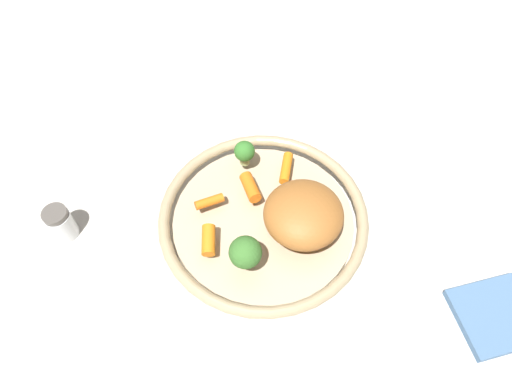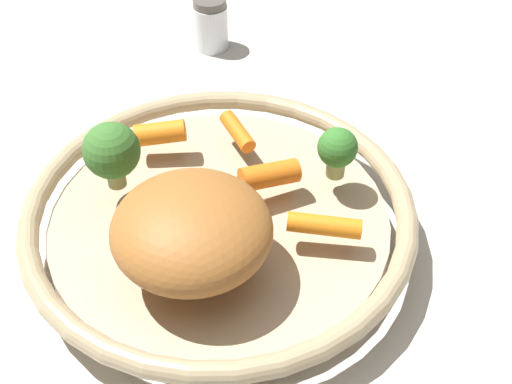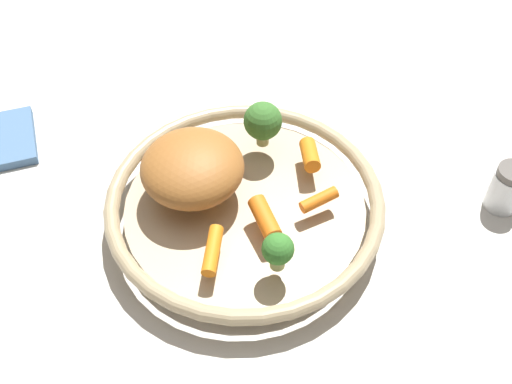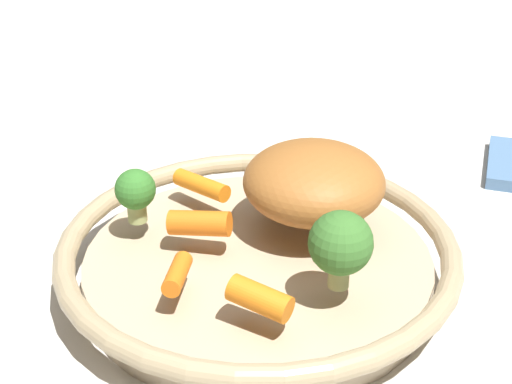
{
  "view_description": "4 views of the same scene",
  "coord_description": "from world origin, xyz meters",
  "px_view_note": "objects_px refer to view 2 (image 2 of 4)",
  "views": [
    {
      "loc": [
        0.04,
        0.41,
        0.73
      ],
      "look_at": [
        0.01,
        -0.02,
        0.09
      ],
      "focal_mm": 34.14,
      "sensor_mm": 36.0,
      "label": 1
    },
    {
      "loc": [
        -0.44,
        0.02,
        0.48
      ],
      "look_at": [
        -0.03,
        -0.03,
        0.09
      ],
      "focal_mm": 48.86,
      "sensor_mm": 36.0,
      "label": 2
    },
    {
      "loc": [
        -0.05,
        -0.49,
        0.63
      ],
      "look_at": [
        0.01,
        -0.01,
        0.06
      ],
      "focal_mm": 43.12,
      "sensor_mm": 36.0,
      "label": 3
    },
    {
      "loc": [
        0.5,
        0.26,
        0.4
      ],
      "look_at": [
        -0.03,
        -0.02,
        0.08
      ],
      "focal_mm": 54.2,
      "sensor_mm": 36.0,
      "label": 4
    }
  ],
  "objects_px": {
    "baby_carrot_right": "(324,225)",
    "broccoli_floret_edge": "(337,149)",
    "baby_carrot_left": "(269,175)",
    "baby_carrot_center": "(160,133)",
    "roast_chicken_piece": "(192,230)",
    "serving_bowl": "(220,221)",
    "baby_carrot_near_rim": "(237,131)",
    "salt_shaker": "(211,24)",
    "broccoli_floret_large": "(112,152)"
  },
  "relations": [
    {
      "from": "baby_carrot_left",
      "to": "broccoli_floret_edge",
      "type": "height_order",
      "value": "broccoli_floret_edge"
    },
    {
      "from": "serving_bowl",
      "to": "broccoli_floret_edge",
      "type": "distance_m",
      "value": 0.12
    },
    {
      "from": "baby_carrot_center",
      "to": "broccoli_floret_edge",
      "type": "xyz_separation_m",
      "value": [
        -0.07,
        -0.16,
        0.02
      ]
    },
    {
      "from": "serving_bowl",
      "to": "baby_carrot_center",
      "type": "height_order",
      "value": "baby_carrot_center"
    },
    {
      "from": "salt_shaker",
      "to": "roast_chicken_piece",
      "type": "bearing_deg",
      "value": 174.44
    },
    {
      "from": "roast_chicken_piece",
      "to": "broccoli_floret_edge",
      "type": "xyz_separation_m",
      "value": [
        0.09,
        -0.13,
        -0.0
      ]
    },
    {
      "from": "serving_bowl",
      "to": "baby_carrot_near_rim",
      "type": "xyz_separation_m",
      "value": [
        0.09,
        -0.03,
        0.03
      ]
    },
    {
      "from": "serving_bowl",
      "to": "baby_carrot_near_rim",
      "type": "height_order",
      "value": "baby_carrot_near_rim"
    },
    {
      "from": "baby_carrot_near_rim",
      "to": "roast_chicken_piece",
      "type": "bearing_deg",
      "value": 161.65
    },
    {
      "from": "roast_chicken_piece",
      "to": "baby_carrot_right",
      "type": "distance_m",
      "value": 0.11
    },
    {
      "from": "baby_carrot_center",
      "to": "broccoli_floret_large",
      "type": "xyz_separation_m",
      "value": [
        -0.06,
        0.04,
        0.03
      ]
    },
    {
      "from": "baby_carrot_right",
      "to": "broccoli_floret_edge",
      "type": "relative_size",
      "value": 1.23
    },
    {
      "from": "broccoli_floret_large",
      "to": "baby_carrot_center",
      "type": "bearing_deg",
      "value": -35.2
    },
    {
      "from": "baby_carrot_left",
      "to": "broccoli_floret_large",
      "type": "xyz_separation_m",
      "value": [
        0.02,
        0.14,
        0.03
      ]
    },
    {
      "from": "baby_carrot_left",
      "to": "baby_carrot_right",
      "type": "xyz_separation_m",
      "value": [
        -0.06,
        -0.04,
        -0.0
      ]
    },
    {
      "from": "serving_bowl",
      "to": "baby_carrot_right",
      "type": "xyz_separation_m",
      "value": [
        -0.05,
        -0.08,
        0.03
      ]
    },
    {
      "from": "serving_bowl",
      "to": "salt_shaker",
      "type": "distance_m",
      "value": 0.34
    },
    {
      "from": "roast_chicken_piece",
      "to": "baby_carrot_right",
      "type": "height_order",
      "value": "roast_chicken_piece"
    },
    {
      "from": "baby_carrot_left",
      "to": "broccoli_floret_edge",
      "type": "distance_m",
      "value": 0.06
    },
    {
      "from": "roast_chicken_piece",
      "to": "broccoli_floret_edge",
      "type": "distance_m",
      "value": 0.16
    },
    {
      "from": "serving_bowl",
      "to": "broccoli_floret_edge",
      "type": "xyz_separation_m",
      "value": [
        0.02,
        -0.11,
        0.05
      ]
    },
    {
      "from": "baby_carrot_near_rim",
      "to": "salt_shaker",
      "type": "relative_size",
      "value": 0.72
    },
    {
      "from": "roast_chicken_piece",
      "to": "baby_carrot_near_rim",
      "type": "relative_size",
      "value": 2.65
    },
    {
      "from": "broccoli_floret_edge",
      "to": "serving_bowl",
      "type": "bearing_deg",
      "value": 102.89
    },
    {
      "from": "roast_chicken_piece",
      "to": "broccoli_floret_edge",
      "type": "height_order",
      "value": "roast_chicken_piece"
    },
    {
      "from": "serving_bowl",
      "to": "baby_carrot_right",
      "type": "height_order",
      "value": "baby_carrot_right"
    },
    {
      "from": "roast_chicken_piece",
      "to": "broccoli_floret_large",
      "type": "relative_size",
      "value": 1.98
    },
    {
      "from": "baby_carrot_left",
      "to": "broccoli_floret_edge",
      "type": "bearing_deg",
      "value": -84.14
    },
    {
      "from": "baby_carrot_left",
      "to": "broccoli_floret_large",
      "type": "relative_size",
      "value": 0.83
    },
    {
      "from": "baby_carrot_near_rim",
      "to": "broccoli_floret_large",
      "type": "xyz_separation_m",
      "value": [
        -0.05,
        0.11,
        0.03
      ]
    },
    {
      "from": "baby_carrot_right",
      "to": "broccoli_floret_edge",
      "type": "xyz_separation_m",
      "value": [
        0.07,
        -0.02,
        0.02
      ]
    },
    {
      "from": "baby_carrot_left",
      "to": "baby_carrot_center",
      "type": "height_order",
      "value": "same"
    },
    {
      "from": "broccoli_floret_large",
      "to": "salt_shaker",
      "type": "xyz_separation_m",
      "value": [
        0.3,
        -0.1,
        -0.06
      ]
    },
    {
      "from": "roast_chicken_piece",
      "to": "baby_carrot_right",
      "type": "xyz_separation_m",
      "value": [
        0.02,
        -0.11,
        -0.02
      ]
    },
    {
      "from": "baby_carrot_near_rim",
      "to": "salt_shaker",
      "type": "xyz_separation_m",
      "value": [
        0.25,
        0.01,
        -0.03
      ]
    },
    {
      "from": "serving_bowl",
      "to": "roast_chicken_piece",
      "type": "distance_m",
      "value": 0.09
    },
    {
      "from": "broccoli_floret_large",
      "to": "roast_chicken_piece",
      "type": "bearing_deg",
      "value": -145.88
    },
    {
      "from": "baby_carrot_right",
      "to": "baby_carrot_left",
      "type": "bearing_deg",
      "value": 30.29
    },
    {
      "from": "roast_chicken_piece",
      "to": "broccoli_floret_edge",
      "type": "relative_size",
      "value": 2.56
    },
    {
      "from": "baby_carrot_left",
      "to": "baby_carrot_center",
      "type": "relative_size",
      "value": 1.11
    },
    {
      "from": "baby_carrot_near_rim",
      "to": "broccoli_floret_large",
      "type": "distance_m",
      "value": 0.13
    },
    {
      "from": "serving_bowl",
      "to": "baby_carrot_left",
      "type": "bearing_deg",
      "value": -68.56
    },
    {
      "from": "roast_chicken_piece",
      "to": "baby_carrot_left",
      "type": "distance_m",
      "value": 0.11
    },
    {
      "from": "serving_bowl",
      "to": "baby_carrot_center",
      "type": "bearing_deg",
      "value": 28.51
    },
    {
      "from": "baby_carrot_near_rim",
      "to": "baby_carrot_left",
      "type": "bearing_deg",
      "value": -162.36
    },
    {
      "from": "roast_chicken_piece",
      "to": "baby_carrot_center",
      "type": "xyz_separation_m",
      "value": [
        0.15,
        0.02,
        -0.02
      ]
    },
    {
      "from": "baby_carrot_center",
      "to": "broccoli_floret_large",
      "type": "height_order",
      "value": "broccoli_floret_large"
    },
    {
      "from": "baby_carrot_center",
      "to": "broccoli_floret_edge",
      "type": "height_order",
      "value": "broccoli_floret_edge"
    },
    {
      "from": "broccoli_floret_large",
      "to": "broccoli_floret_edge",
      "type": "xyz_separation_m",
      "value": [
        -0.01,
        -0.2,
        -0.01
      ]
    },
    {
      "from": "roast_chicken_piece",
      "to": "baby_carrot_near_rim",
      "type": "bearing_deg",
      "value": -18.35
    }
  ]
}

